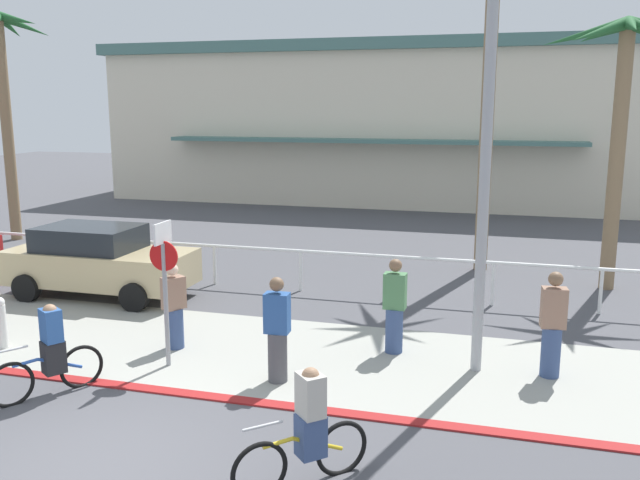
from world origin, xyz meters
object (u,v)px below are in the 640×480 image
(streetlight_curb, at_px, (487,119))
(cyclist_yellow_0, at_px, (307,430))
(pedestrian_2, at_px, (552,329))
(pedestrian_3, at_px, (395,310))
(palm_tree_1, at_px, (2,72))
(car_tan_1, at_px, (98,260))
(bollard_2, at_px, (1,322))
(pedestrian_0, at_px, (174,310))
(palm_tree_2, at_px, (492,2))
(stop_sign_bike_lane, at_px, (164,273))
(pedestrian_1, at_px, (277,334))
(cyclist_blue_1, at_px, (50,352))
(palm_tree_3, at_px, (621,84))

(streetlight_curb, height_order, cyclist_yellow_0, streetlight_curb)
(streetlight_curb, height_order, pedestrian_2, streetlight_curb)
(pedestrian_3, bearing_deg, cyclist_yellow_0, -93.35)
(palm_tree_1, height_order, car_tan_1, palm_tree_1)
(pedestrian_2, bearing_deg, bollard_2, -172.16)
(car_tan_1, xyz_separation_m, pedestrian_0, (3.43, -2.75, -0.12))
(palm_tree_1, distance_m, pedestrian_3, 16.57)
(palm_tree_2, height_order, car_tan_1, palm_tree_2)
(stop_sign_bike_lane, relative_size, streetlight_curb, 0.34)
(streetlight_curb, bearing_deg, palm_tree_2, 92.12)
(car_tan_1, bearing_deg, pedestrian_1, -32.61)
(car_tan_1, distance_m, cyclist_blue_1, 5.71)
(palm_tree_3, xyz_separation_m, pedestrian_2, (-1.60, -6.27, -4.13))
(palm_tree_2, bearing_deg, streetlight_curb, -87.88)
(palm_tree_2, distance_m, cyclist_yellow_0, 13.40)
(bollard_2, xyz_separation_m, pedestrian_0, (3.12, 0.88, 0.24))
(stop_sign_bike_lane, bearing_deg, palm_tree_2, 60.79)
(car_tan_1, bearing_deg, cyclist_yellow_0, -42.25)
(stop_sign_bike_lane, bearing_deg, palm_tree_1, 139.64)
(palm_tree_3, relative_size, cyclist_yellow_0, 4.34)
(palm_tree_3, distance_m, pedestrian_0, 11.49)
(palm_tree_1, distance_m, palm_tree_2, 15.46)
(palm_tree_3, height_order, pedestrian_2, palm_tree_3)
(stop_sign_bike_lane, xyz_separation_m, bollard_2, (-3.41, -0.05, -1.16))
(palm_tree_3, bearing_deg, streetlight_curb, -113.17)
(palm_tree_1, bearing_deg, car_tan_1, -38.28)
(palm_tree_2, bearing_deg, cyclist_blue_1, -120.60)
(palm_tree_2, height_order, pedestrian_0, palm_tree_2)
(stop_sign_bike_lane, bearing_deg, car_tan_1, 136.17)
(cyclist_yellow_0, bearing_deg, bollard_2, 157.31)
(stop_sign_bike_lane, relative_size, pedestrian_0, 1.57)
(palm_tree_1, bearing_deg, pedestrian_2, -24.28)
(bollard_2, xyz_separation_m, palm_tree_1, (-7.07, 8.96, 5.01))
(bollard_2, xyz_separation_m, palm_tree_2, (8.32, 8.82, 6.57))
(bollard_2, distance_m, pedestrian_3, 7.32)
(palm_tree_2, bearing_deg, stop_sign_bike_lane, -119.21)
(palm_tree_1, xyz_separation_m, pedestrian_1, (12.55, -9.04, -4.70))
(cyclist_yellow_0, height_order, pedestrian_3, pedestrian_3)
(streetlight_curb, xyz_separation_m, pedestrian_1, (-3.12, -1.15, -3.44))
(stop_sign_bike_lane, relative_size, car_tan_1, 0.58)
(cyclist_yellow_0, relative_size, pedestrian_2, 0.82)
(bollard_2, height_order, streetlight_curb, streetlight_curb)
(pedestrian_3, bearing_deg, pedestrian_0, -167.38)
(palm_tree_2, relative_size, pedestrian_3, 5.31)
(streetlight_curb, relative_size, palm_tree_3, 1.15)
(palm_tree_1, height_order, palm_tree_2, palm_tree_2)
(cyclist_blue_1, bearing_deg, car_tan_1, 116.26)
(stop_sign_bike_lane, xyz_separation_m, palm_tree_3, (7.99, 7.56, 3.30))
(pedestrian_1, height_order, pedestrian_3, pedestrian_1)
(palm_tree_1, relative_size, pedestrian_1, 4.18)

